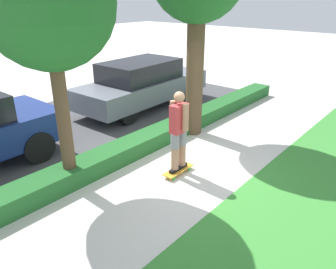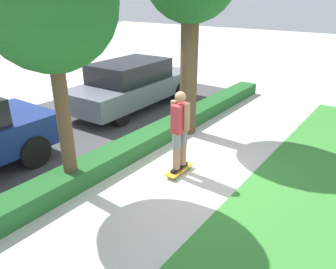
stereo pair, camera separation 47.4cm
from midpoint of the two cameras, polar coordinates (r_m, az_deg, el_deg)
ground_plane at (r=6.83m, az=2.40°, el=-6.84°), size 60.00×60.00×0.00m
street_asphalt at (r=9.58m, az=-18.94°, el=0.99°), size 12.93×5.00×0.01m
hedge_row at (r=7.65m, az=-7.58°, el=-2.03°), size 12.93×0.60×0.37m
skateboard at (r=6.81m, az=-0.02°, el=-6.21°), size 0.75×0.24×0.10m
skater_person at (r=6.41m, az=-0.02°, el=0.84°), size 0.49×0.43×1.66m
tree_near at (r=5.76m, az=-22.46°, el=20.17°), size 2.17×2.17×4.39m
parked_car_middle at (r=10.70m, az=-7.43°, el=8.72°), size 4.82×1.94×1.52m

